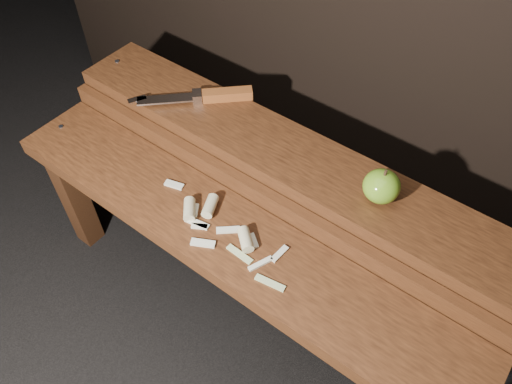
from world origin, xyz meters
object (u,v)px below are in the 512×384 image
Objects in this scene: bench_rear_tier at (282,175)px; apple at (382,186)px; knife at (211,96)px; bench_front_tier at (224,252)px.

apple is (0.24, 0.00, 0.12)m from bench_rear_tier.
knife reaches higher than bench_rear_tier.
bench_rear_tier is 0.27m from knife.
bench_front_tier is 4.97× the size of knife.
knife is at bearing 176.24° from apple.
bench_rear_tier is 4.97× the size of knife.
bench_rear_tier is at bearing -8.34° from knife.
apple is at bearing 1.03° from bench_rear_tier.
apple is 0.34× the size of knife.
knife is at bearing 171.66° from bench_rear_tier.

